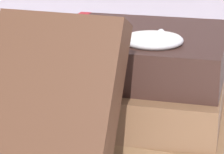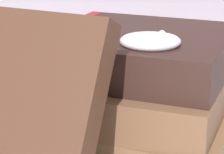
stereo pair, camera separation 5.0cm
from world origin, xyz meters
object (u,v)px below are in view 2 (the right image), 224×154
(book_flat_middle, at_px, (122,91))
(pocket_watch, at_px, (152,40))
(book_flat_bottom, at_px, (131,122))
(book_leaning_front, at_px, (34,120))
(book_flat_top, at_px, (135,51))

(book_flat_middle, relative_size, pocket_watch, 3.49)
(book_flat_bottom, xyz_separation_m, book_leaning_front, (-0.02, -0.14, 0.05))
(book_leaning_front, bearing_deg, book_flat_top, 82.31)
(book_flat_middle, bearing_deg, book_flat_bottom, 50.43)
(book_flat_bottom, distance_m, book_flat_top, 0.07)
(book_flat_middle, distance_m, pocket_watch, 0.07)
(book_flat_bottom, height_order, book_flat_middle, book_flat_middle)
(book_flat_top, height_order, book_leaning_front, book_leaning_front)
(book_flat_bottom, bearing_deg, book_flat_top, 79.32)
(book_flat_top, height_order, pocket_watch, pocket_watch)
(book_flat_bottom, xyz_separation_m, pocket_watch, (0.03, -0.03, 0.09))
(book_leaning_front, relative_size, pocket_watch, 2.59)
(pocket_watch, bearing_deg, book_flat_bottom, 137.31)
(book_leaning_front, bearing_deg, book_flat_bottom, 82.39)
(book_flat_bottom, bearing_deg, book_flat_middle, -125.12)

